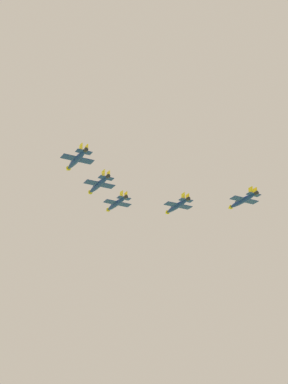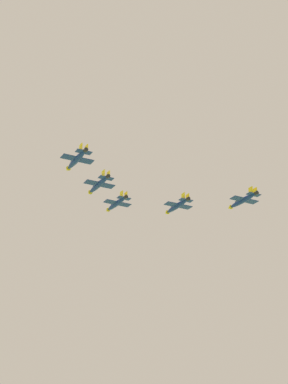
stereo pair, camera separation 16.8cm
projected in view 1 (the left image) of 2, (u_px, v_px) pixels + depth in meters
jet_lead at (117, 203)px, 209.83m from camera, size 9.61×14.73×3.21m
jet_left_wingman at (99, 185)px, 189.69m from camera, size 9.71×14.79×3.25m
jet_right_wingman at (177, 206)px, 201.02m from camera, size 9.49×14.47×3.17m
jet_left_outer at (77, 160)px, 169.74m from camera, size 9.26×14.10×3.10m
jet_right_outer at (243, 200)px, 193.27m from camera, size 9.48×14.50×3.16m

